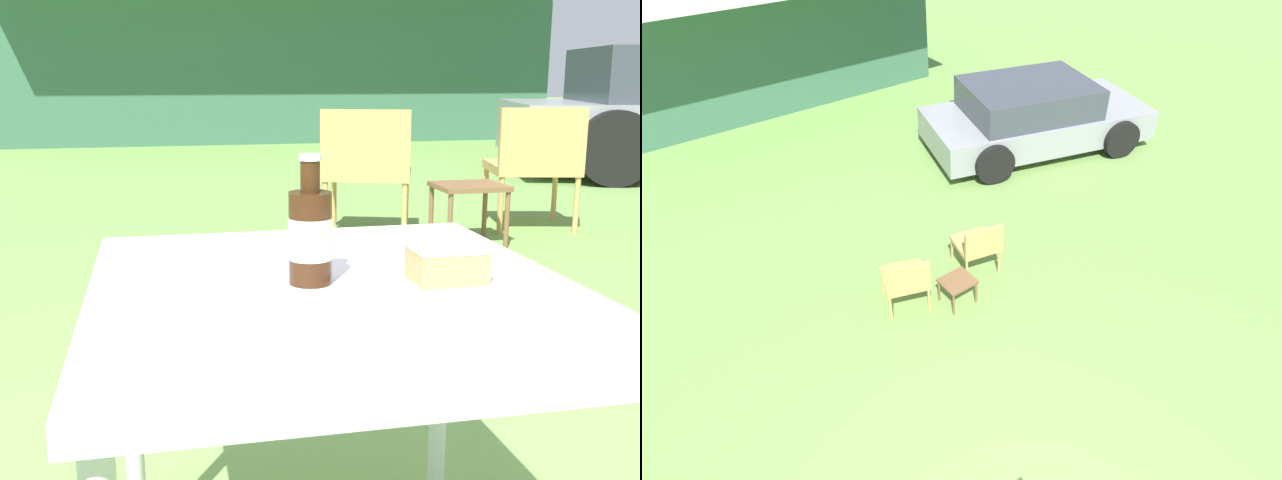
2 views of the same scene
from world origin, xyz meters
The scene contains 8 objects.
cabin_building centered at (1.53, 11.56, 1.62)m, with size 8.74×4.28×3.20m.
wicker_chair_cushioned centered at (1.04, 3.47, 0.47)m, with size 0.71×0.71×0.83m.
wicker_chair_plain centered at (2.20, 3.45, 0.47)m, with size 0.66×0.67×0.83m.
garden_side_table centered at (1.60, 3.12, 0.32)m, with size 0.42×0.37×0.38m.
patio_table centered at (0.00, 0.00, 0.64)m, with size 0.77×0.86×0.71m.
cake_on_plate centered at (0.15, -0.06, 0.73)m, with size 0.26×0.26×0.08m.
cola_bottle_near centered at (-0.04, 0.01, 0.79)m, with size 0.07×0.07×0.21m.
fork centered at (0.06, -0.06, 0.71)m, with size 0.18×0.06×0.01m.
Camera 1 is at (-0.27, -1.14, 1.04)m, focal length 42.00 mm.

